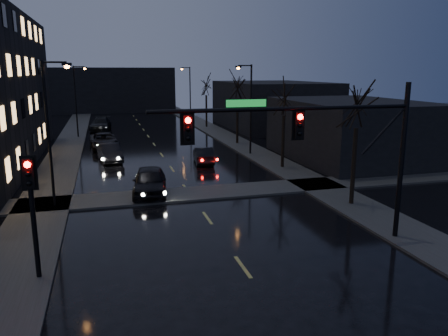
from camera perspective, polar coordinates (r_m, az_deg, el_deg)
sidewalk_left at (r=42.77m, az=-20.04°, el=1.86°), size 3.00×140.00×0.12m
sidewalk_right at (r=44.67m, az=2.23°, el=3.05°), size 3.00×140.00×0.12m
sidewalk_cross at (r=26.97m, az=-4.39°, el=-3.38°), size 40.00×3.00×0.12m
commercial_right_near at (r=39.08m, az=16.23°, el=4.80°), size 10.00×14.00×5.00m
commercial_right_far at (r=59.33m, az=6.33°, el=8.21°), size 12.00×18.00×6.00m
far_block at (r=85.06m, az=-14.37°, el=9.88°), size 22.00×10.00×8.00m
signal_mast at (r=18.38m, az=13.17°, el=4.15°), size 11.11×0.41×7.00m
signal_pole_left at (r=16.77m, az=-23.83°, el=-3.91°), size 0.35×0.41×4.53m
tree_near at (r=24.86m, az=17.14°, el=9.17°), size 3.52×3.52×8.08m
tree_mid_a at (r=33.74m, az=7.90°, el=9.70°), size 3.30×3.30×7.58m
tree_mid_b at (r=44.98m, az=1.79°, el=11.50°), size 3.74×3.74×8.59m
tree_far at (r=58.51m, az=-2.35°, el=11.22°), size 3.43×3.43×7.88m
streetlight_l_near at (r=25.25m, az=-21.57°, el=5.61°), size 1.53×0.28×8.00m
streetlight_l_far at (r=52.10m, az=-18.61°, el=8.99°), size 1.53×0.28×8.00m
streetlight_r_mid at (r=39.11m, az=3.24°, el=8.63°), size 1.53×0.28×8.00m
streetlight_r_far at (r=66.21m, az=-4.64°, el=10.23°), size 1.53×0.28×8.00m
oncoming_car_a at (r=27.13m, az=-9.68°, el=-1.72°), size 2.60×5.14×1.68m
oncoming_car_b at (r=37.82m, az=-14.67°, el=1.94°), size 2.13×4.64×1.48m
oncoming_car_c at (r=44.24m, az=-15.37°, el=3.43°), size 2.93×5.65×1.52m
oncoming_car_d at (r=57.97m, az=-15.84°, el=5.54°), size 2.99×5.89×1.64m
lead_car at (r=35.95m, az=-2.71°, el=1.69°), size 1.90×4.22×1.35m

